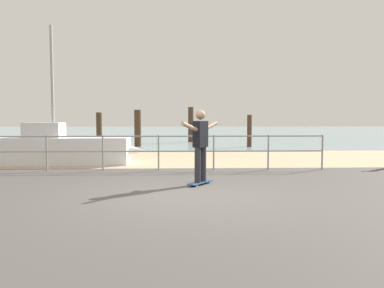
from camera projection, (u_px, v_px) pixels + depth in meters
ground_plane at (189, 208)px, 6.56m from camera, size 24.00×10.00×0.04m
beach_strip at (183, 158)px, 14.53m from camera, size 24.00×6.00×0.04m
sea_surface at (180, 132)px, 42.45m from camera, size 72.00×50.00×0.04m
railing_fence at (103, 147)px, 11.01m from camera, size 13.00×0.05×1.05m
sailboat at (68, 149)px, 12.73m from camera, size 4.97×1.49×4.60m
skateboard at (200, 182)px, 8.72m from camera, size 0.63×0.77×0.08m
skateboarder at (200, 141)px, 8.65m from camera, size 0.92×1.23×1.65m
groyne_post_0 at (99, 127)px, 24.68m from camera, size 0.37×0.37×1.91m
groyne_post_1 at (138, 128)px, 20.39m from camera, size 0.36×0.36×1.99m
groyne_post_2 at (191, 125)px, 24.21m from camera, size 0.34×0.34×2.25m
groyne_post_3 at (249, 131)px, 20.10m from camera, size 0.25×0.25×1.72m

